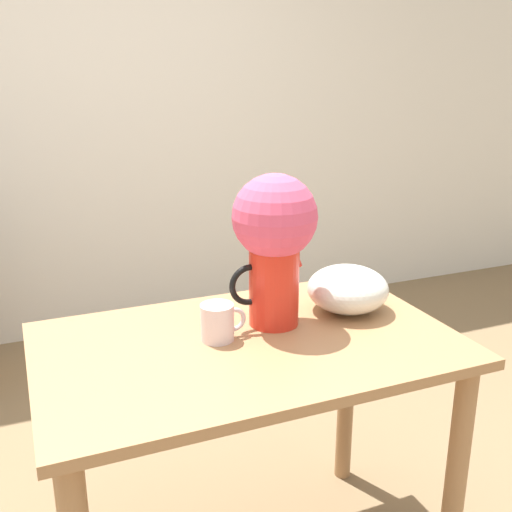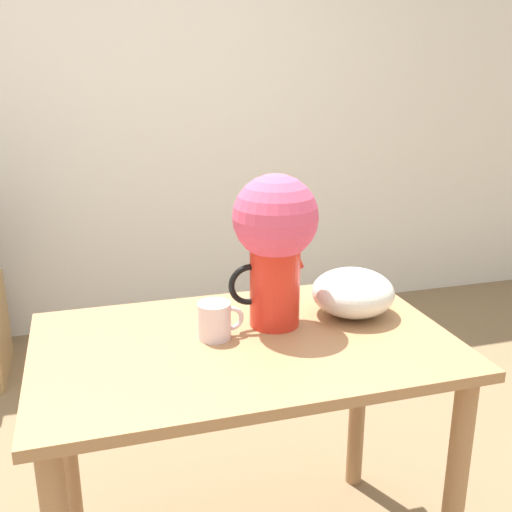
{
  "view_description": "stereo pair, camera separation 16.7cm",
  "coord_description": "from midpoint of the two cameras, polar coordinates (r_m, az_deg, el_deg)",
  "views": [
    {
      "loc": [
        -0.39,
        -1.44,
        1.52
      ],
      "look_at": [
        0.22,
        0.03,
        1.01
      ],
      "focal_mm": 42.0,
      "sensor_mm": 36.0,
      "label": 1
    },
    {
      "loc": [
        -0.23,
        -1.5,
        1.52
      ],
      "look_at": [
        0.22,
        0.03,
        1.01
      ],
      "focal_mm": 42.0,
      "sensor_mm": 36.0,
      "label": 2
    }
  ],
  "objects": [
    {
      "name": "white_bowl",
      "position": [
        1.84,
        6.18,
        -3.18
      ],
      "size": [
        0.25,
        0.25,
        0.14
      ],
      "color": "silver",
      "rests_on": "table"
    },
    {
      "name": "coffee_mug",
      "position": [
        1.65,
        -6.52,
        -6.33
      ],
      "size": [
        0.13,
        0.09,
        0.1
      ],
      "color": "silver",
      "rests_on": "table"
    },
    {
      "name": "wall_back",
      "position": [
        3.51,
        -17.86,
        13.18
      ],
      "size": [
        8.0,
        0.05,
        2.6
      ],
      "color": "silver",
      "rests_on": "ground_plane"
    },
    {
      "name": "table",
      "position": [
        1.73,
        -3.58,
        -12.24
      ],
      "size": [
        1.14,
        0.72,
        0.8
      ],
      "color": "#A3754C",
      "rests_on": "ground_plane"
    },
    {
      "name": "flower_vase",
      "position": [
        1.67,
        -1.09,
        2.0
      ],
      "size": [
        0.26,
        0.24,
        0.44
      ],
      "color": "red",
      "rests_on": "table"
    }
  ]
}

